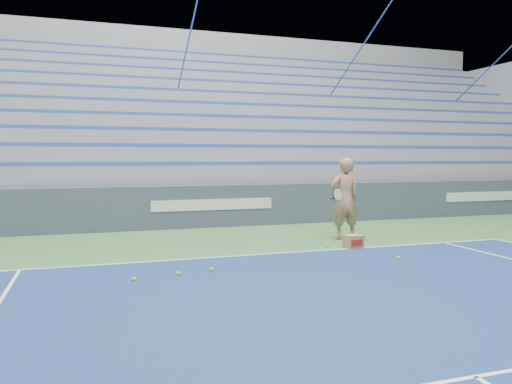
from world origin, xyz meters
TOP-DOWN VIEW (x-y plane):
  - sponsor_barrier at (0.00, 15.88)m, footprint 30.00×0.32m
  - bleachers at (0.00, 21.60)m, footprint 31.00×9.15m
  - tennis_player at (2.36, 13.03)m, footprint 0.95×0.86m
  - ball_box at (1.99, 11.97)m, footprint 0.41×0.35m
  - tennis_ball_0 at (-1.19, 10.86)m, footprint 0.07×0.07m
  - tennis_ball_1 at (2.34, 12.17)m, footprint 0.07×0.07m
  - tennis_ball_2 at (2.18, 10.69)m, footprint 0.07×0.07m
  - tennis_ball_3 at (1.58, 12.28)m, footprint 0.07×0.07m
  - tennis_ball_4 at (-1.74, 10.74)m, footprint 0.07×0.07m
  - tennis_ball_5 at (-2.42, 10.60)m, footprint 0.07×0.07m

SIDE VIEW (x-z plane):
  - tennis_ball_0 at x=-1.19m, z-range 0.00..0.07m
  - tennis_ball_1 at x=2.34m, z-range 0.00..0.07m
  - tennis_ball_2 at x=2.18m, z-range 0.00..0.07m
  - tennis_ball_3 at x=1.58m, z-range 0.00..0.07m
  - tennis_ball_4 at x=-1.74m, z-range 0.00..0.07m
  - tennis_ball_5 at x=-2.42m, z-range 0.00..0.07m
  - ball_box at x=1.99m, z-range 0.00..0.27m
  - sponsor_barrier at x=0.00m, z-range 0.00..1.10m
  - tennis_player at x=2.36m, z-range 0.00..1.82m
  - bleachers at x=0.00m, z-range -1.29..6.01m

